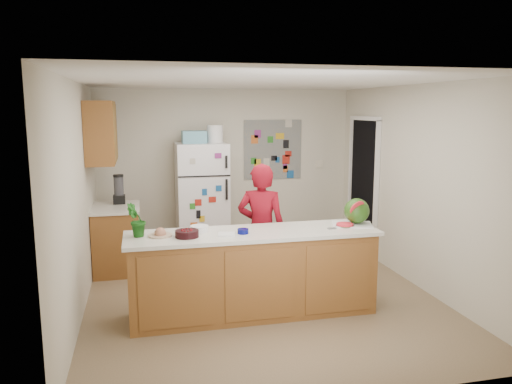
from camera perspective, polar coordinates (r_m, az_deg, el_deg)
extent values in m
cube|color=brown|center=(6.09, 0.49, -11.82)|extent=(4.00, 4.50, 0.02)
cube|color=beige|center=(7.94, -3.36, 2.61)|extent=(4.00, 0.02, 2.50)
cube|color=beige|center=(5.63, -19.79, -0.83)|extent=(0.02, 4.50, 2.50)
cube|color=beige|center=(6.52, 17.94, 0.63)|extent=(0.02, 4.50, 2.50)
cube|color=white|center=(5.68, 0.52, 12.59)|extent=(4.00, 4.50, 0.02)
cube|color=black|center=(7.80, 12.23, 0.58)|extent=(0.03, 0.85, 2.04)
cube|color=brown|center=(5.43, -0.32, -9.45)|extent=(2.60, 0.62, 0.88)
cube|color=silver|center=(5.30, -0.33, -4.75)|extent=(2.68, 0.70, 0.04)
cube|color=brown|center=(7.09, -15.63, -5.33)|extent=(0.60, 0.80, 0.86)
cube|color=silver|center=(6.99, -15.79, -1.76)|extent=(0.64, 0.84, 0.04)
cube|color=brown|center=(6.83, -17.30, 6.54)|extent=(0.35, 1.00, 0.80)
cube|color=silver|center=(7.56, -6.19, -0.85)|extent=(0.75, 0.70, 1.70)
cube|color=#5999B2|center=(7.44, -7.09, 6.26)|extent=(0.35, 0.28, 0.18)
cube|color=slate|center=(8.05, 1.93, 4.86)|extent=(0.95, 0.01, 0.95)
imported|color=maroon|center=(5.91, 0.62, -4.34)|extent=(0.68, 0.58, 1.58)
cylinder|color=black|center=(7.16, -15.40, 0.22)|extent=(0.13, 0.13, 0.38)
cube|color=silver|center=(5.69, 10.92, -3.66)|extent=(0.51, 0.44, 0.01)
sphere|color=#16500D|center=(5.70, 11.43, -2.13)|extent=(0.28, 0.28, 0.28)
cylinder|color=#E4355D|center=(5.60, 10.11, -3.67)|extent=(0.18, 0.18, 0.02)
cylinder|color=black|center=(5.11, -7.90, -4.74)|extent=(0.31, 0.31, 0.07)
cylinder|color=silver|center=(5.33, -6.49, -4.17)|extent=(0.21, 0.21, 0.06)
cylinder|color=#040855|center=(5.21, -1.50, -4.50)|extent=(0.15, 0.15, 0.05)
cylinder|color=#C6B995|center=(5.20, -10.88, -4.89)|extent=(0.30, 0.30, 0.02)
cube|color=white|center=(5.15, -3.41, -4.84)|extent=(0.20, 0.19, 0.02)
cube|color=gray|center=(5.47, 8.67, -4.13)|extent=(0.09, 0.04, 0.01)
imported|color=#123E12|center=(5.18, -13.53, -3.14)|extent=(0.24, 0.23, 0.35)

